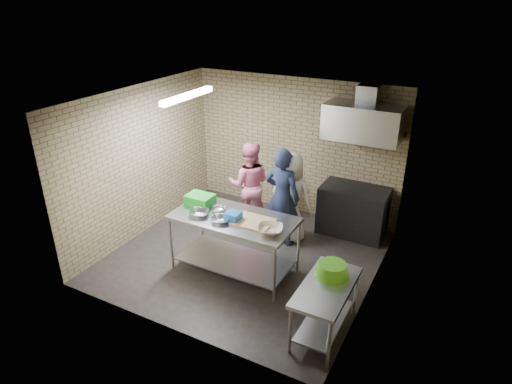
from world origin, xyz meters
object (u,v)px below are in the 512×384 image
Objects in this scene: prep_table at (234,244)px; blue_tub at (233,217)px; woman_white at (291,198)px; bottle_green at (392,128)px; man_navy at (282,197)px; green_basin at (332,269)px; stove at (353,211)px; green_crate at (200,200)px; side_counter at (325,309)px; bottle_red at (368,124)px; woman_pink at (249,184)px.

blue_tub is (0.05, -0.10, 0.55)m from prep_table.
woman_white is at bearing 74.16° from prep_table.
blue_tub is 3.11m from bottle_green.
man_navy is 0.20m from woman_white.
stove is at bearing 99.76° from green_basin.
green_crate is 0.78m from blue_tub.
woman_white is at bearing -115.83° from man_navy.
stove is 2.86m from green_crate.
green_crate is at bearing -138.36° from bottle_green.
side_counter is at bearing 131.32° from man_navy.
blue_tub is at bearing -63.43° from prep_table.
stove is at bearing -142.01° from woman_white.
green_crate is 2.00× the size of blue_tub.
side_counter is 1.00× the size of stove.
green_basin is at bearing 127.37° from woman_white.
bottle_green reaches higher than side_counter.
prep_table is 1.83m from green_basin.
blue_tub is 1.19× the size of bottle_red.
woman_white is (-1.39, 2.01, 0.44)m from side_counter.
side_counter is at bearing -21.16° from prep_table.
green_crate reaches higher than prep_table.
side_counter is at bearing -18.77° from blue_tub.
green_crate is at bearing -135.91° from stove.
bottle_green reaches higher than blue_tub.
side_counter is 5.60× the size of blue_tub.
green_basin is (0.43, -2.50, 0.38)m from stove.
woman_white is (0.92, -0.16, -0.00)m from woman_pink.
prep_table is at bearing 116.57° from blue_tub.
stove is 2.61× the size of green_basin.
woman_pink is at bearing 83.30° from green_crate.
bottle_green reaches higher than prep_table.
side_counter is at bearing -80.71° from stove.
man_navy reaches higher than green_basin.
stove is at bearing 57.63° from prep_table.
green_crate is 0.26× the size of woman_white.
green_crate is (-2.46, 0.80, 0.68)m from side_counter.
bottle_red reaches higher than blue_tub.
woman_pink reaches higher than stove.
green_crate is at bearing 161.96° from side_counter.
green_crate is 1.40m from woman_pink.
bottle_green is 0.08× the size of man_navy.
side_counter is 3.19m from woman_pink.
prep_table is 1.18× the size of woman_white.
green_basin is at bearing -90.42° from bottle_green.
bottle_red is at bearing 180.00° from bottle_green.
prep_table is 1.09× the size of man_navy.
green_crate is at bearing 58.63° from woman_pink.
bottle_green is at bearing 28.07° from stove.
bottle_red is 0.10× the size of man_navy.
prep_table is 1.61× the size of side_counter.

